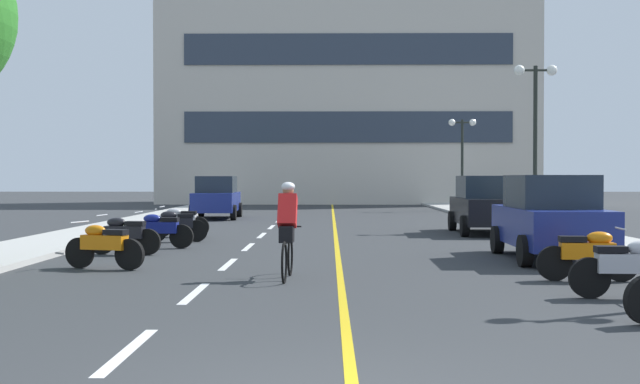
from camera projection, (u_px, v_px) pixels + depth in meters
ground_plane at (328, 229)px, 27.02m from camera, size 140.00×140.00×0.00m
curb_left at (139, 222)px, 30.10m from camera, size 2.40×72.00×0.12m
curb_right at (517, 222)px, 29.94m from camera, size 2.40×72.00×0.12m
lane_dash_0 at (128, 351)px, 8.05m from camera, size 0.14×2.20×0.01m
lane_dash_1 at (195, 293)px, 12.05m from camera, size 0.14×2.20×0.01m
lane_dash_2 at (228, 264)px, 16.05m from camera, size 0.14×2.20×0.01m
lane_dash_3 at (248, 247)px, 20.05m from camera, size 0.14×2.20×0.01m
lane_dash_4 at (262, 235)px, 24.05m from camera, size 0.14×2.20×0.01m
lane_dash_5 at (271, 227)px, 28.04m from camera, size 0.14×2.20×0.01m
lane_dash_6 at (279, 221)px, 32.04m from camera, size 0.14×2.20×0.01m
lane_dash_7 at (284, 216)px, 36.04m from camera, size 0.14×2.20×0.01m
lane_dash_8 at (289, 212)px, 40.04m from camera, size 0.14×2.20×0.01m
lane_dash_9 at (292, 209)px, 44.04m from camera, size 0.14×2.20×0.01m
lane_dash_10 at (295, 206)px, 48.04m from camera, size 0.14×2.20×0.01m
lane_dash_11 at (298, 204)px, 52.04m from camera, size 0.14×2.20×0.01m
centre_line_yellow at (334, 224)px, 30.02m from camera, size 0.12×66.00×0.01m
office_building at (347, 82)px, 54.36m from camera, size 25.19×7.15×16.71m
street_lamp_mid at (535, 109)px, 26.68m from camera, size 1.46×0.36×5.45m
street_lamp_far at (462, 142)px, 41.72m from camera, size 1.46×0.36×4.73m
parked_car_near at (550, 217)px, 16.93m from camera, size 1.98×4.23×1.82m
parked_car_mid at (485, 204)px, 24.84m from camera, size 2.00×4.24×1.82m
parked_car_far at (217, 197)px, 33.86m from camera, size 2.01×4.24×1.82m
motorcycle_1 at (629, 266)px, 11.50m from camera, size 1.70×0.60×0.92m
motorcycle_2 at (588, 254)px, 13.43m from camera, size 1.70×0.60×0.92m
motorcycle_3 at (104, 245)px, 15.21m from camera, size 1.66×0.74×0.92m
motorcycle_4 at (124, 234)px, 18.03m from camera, size 1.70×0.60×0.92m
motorcycle_5 at (159, 229)px, 19.68m from camera, size 1.70×0.60×0.92m
motorcycle_6 at (176, 225)px, 21.55m from camera, size 1.69×0.61×0.92m
motorcycle_7 at (180, 221)px, 23.38m from camera, size 1.70×0.60×0.92m
cyclist_rider at (287, 228)px, 13.73m from camera, size 0.42×1.77×1.71m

